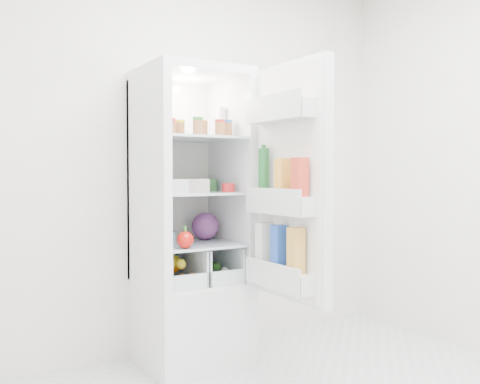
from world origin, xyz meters
TOP-DOWN VIEW (x-y plane):
  - room_walls at (0.00, 0.00)m, footprint 3.02×3.02m
  - refrigerator at (-0.20, 1.25)m, footprint 0.60×0.60m
  - shelf_low at (-0.20, 1.19)m, footprint 0.49×0.53m
  - shelf_mid at (-0.20, 1.19)m, footprint 0.49×0.53m
  - shelf_top at (-0.20, 1.19)m, footprint 0.49×0.53m
  - crisper_left at (-0.32, 1.19)m, footprint 0.23×0.46m
  - crisper_right at (-0.08, 1.19)m, footprint 0.23×0.46m
  - condiment_jars at (-0.22, 1.10)m, footprint 0.46×0.32m
  - squeeze_bottle at (0.01, 1.21)m, footprint 0.07×0.07m
  - tub_white at (-0.35, 1.12)m, footprint 0.13×0.13m
  - tub_cream at (-0.18, 1.18)m, footprint 0.16×0.16m
  - tin_red at (-0.02, 1.06)m, footprint 0.09×0.09m
  - foil_tray at (-0.27, 1.37)m, footprint 0.21×0.18m
  - tub_green at (-0.03, 1.34)m, footprint 0.11×0.14m
  - red_cabbage at (-0.07, 1.27)m, footprint 0.17×0.17m
  - bell_pepper at (-0.35, 0.97)m, footprint 0.10×0.10m
  - mushroom_bowl at (-0.36, 1.24)m, footprint 0.16×0.16m
  - citrus_pile at (-0.33, 1.12)m, footprint 0.20×0.24m
  - veg_pile at (-0.07, 1.18)m, footprint 0.16×0.30m
  - fridge_door at (0.10, 0.61)m, footprint 0.17×0.60m

SIDE VIEW (x-z plane):
  - veg_pile at x=-0.07m, z-range 0.51..0.61m
  - citrus_pile at x=-0.33m, z-range 0.51..0.67m
  - crisper_left at x=-0.32m, z-range 0.50..0.72m
  - crisper_right at x=-0.08m, z-range 0.50..0.72m
  - refrigerator at x=-0.20m, z-range -0.23..1.57m
  - shelf_low at x=-0.20m, z-range 0.73..0.75m
  - mushroom_bowl at x=-0.36m, z-range 0.75..0.82m
  - bell_pepper at x=-0.35m, z-range 0.75..0.84m
  - red_cabbage at x=-0.07m, z-range 0.75..0.92m
  - shelf_mid at x=-0.20m, z-range 1.04..1.06m
  - foil_tray at x=-0.27m, z-range 1.06..1.10m
  - tin_red at x=-0.02m, z-range 1.06..1.11m
  - fridge_door at x=0.10m, z-range 0.44..1.74m
  - tub_green at x=-0.03m, z-range 1.06..1.13m
  - tub_cream at x=-0.18m, z-range 1.06..1.14m
  - tub_white at x=-0.35m, z-range 1.06..1.14m
  - shelf_top at x=-0.20m, z-range 1.37..1.39m
  - condiment_jars at x=-0.22m, z-range 1.39..1.47m
  - squeeze_bottle at x=0.01m, z-range 1.39..1.58m
  - room_walls at x=0.00m, z-range 0.29..2.90m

